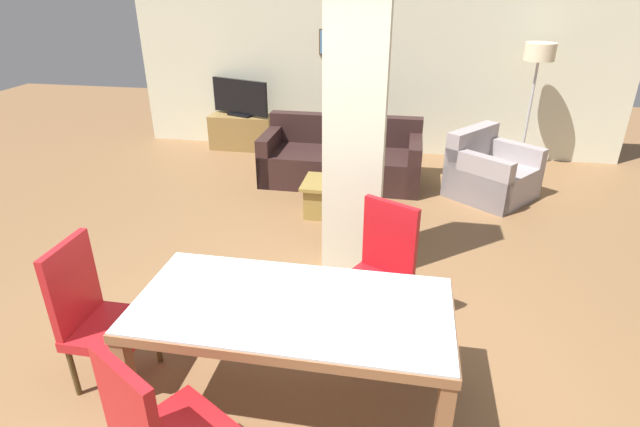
{
  "coord_description": "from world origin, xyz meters",
  "views": [
    {
      "loc": [
        0.58,
        -2.3,
        2.46
      ],
      "look_at": [
        0.0,
        0.9,
        0.91
      ],
      "focal_mm": 28.0,
      "sensor_mm": 36.0,
      "label": 1
    }
  ],
  "objects_px": {
    "tv_screen": "(240,98)",
    "dining_chair_head_left": "(95,312)",
    "floor_lamp": "(538,63)",
    "dining_chair_far_right": "(380,267)",
    "armchair": "(490,174)",
    "coffee_table": "(331,197)",
    "sofa": "(342,160)",
    "bottle": "(335,177)",
    "dining_table": "(293,324)",
    "tv_stand": "(242,132)"
  },
  "relations": [
    {
      "from": "tv_screen",
      "to": "bottle",
      "type": "bearing_deg",
      "value": 148.89
    },
    {
      "from": "dining_chair_far_right",
      "to": "armchair",
      "type": "height_order",
      "value": "dining_chair_far_right"
    },
    {
      "from": "tv_screen",
      "to": "dining_chair_head_left",
      "type": "bearing_deg",
      "value": 117.34
    },
    {
      "from": "coffee_table",
      "to": "bottle",
      "type": "bearing_deg",
      "value": -54.41
    },
    {
      "from": "armchair",
      "to": "coffee_table",
      "type": "xyz_separation_m",
      "value": [
        -1.83,
        -0.85,
        -0.08
      ]
    },
    {
      "from": "bottle",
      "to": "tv_stand",
      "type": "bearing_deg",
      "value": 129.28
    },
    {
      "from": "dining_table",
      "to": "coffee_table",
      "type": "distance_m",
      "value": 2.85
    },
    {
      "from": "coffee_table",
      "to": "floor_lamp",
      "type": "height_order",
      "value": "floor_lamp"
    },
    {
      "from": "sofa",
      "to": "coffee_table",
      "type": "height_order",
      "value": "sofa"
    },
    {
      "from": "dining_chair_far_right",
      "to": "dining_table",
      "type": "bearing_deg",
      "value": 90.0
    },
    {
      "from": "dining_chair_far_right",
      "to": "floor_lamp",
      "type": "xyz_separation_m",
      "value": [
        1.72,
        3.89,
        0.91
      ]
    },
    {
      "from": "sofa",
      "to": "coffee_table",
      "type": "bearing_deg",
      "value": 91.37
    },
    {
      "from": "floor_lamp",
      "to": "dining_table",
      "type": "bearing_deg",
      "value": -114.51
    },
    {
      "from": "dining_chair_far_right",
      "to": "coffee_table",
      "type": "distance_m",
      "value": 2.08
    },
    {
      "from": "tv_stand",
      "to": "floor_lamp",
      "type": "xyz_separation_m",
      "value": [
        4.14,
        -0.17,
        1.18
      ]
    },
    {
      "from": "sofa",
      "to": "bottle",
      "type": "bearing_deg",
      "value": 94.48
    },
    {
      "from": "dining_chair_head_left",
      "to": "coffee_table",
      "type": "relative_size",
      "value": 1.62
    },
    {
      "from": "coffee_table",
      "to": "tv_stand",
      "type": "distance_m",
      "value": 2.74
    },
    {
      "from": "dining_chair_head_left",
      "to": "tv_stand",
      "type": "height_order",
      "value": "dining_chair_head_left"
    },
    {
      "from": "tv_screen",
      "to": "floor_lamp",
      "type": "bearing_deg",
      "value": -162.76
    },
    {
      "from": "dining_table",
      "to": "dining_chair_head_left",
      "type": "relative_size",
      "value": 1.83
    },
    {
      "from": "bottle",
      "to": "floor_lamp",
      "type": "distance_m",
      "value": 3.24
    },
    {
      "from": "tv_screen",
      "to": "sofa",
      "type": "bearing_deg",
      "value": 167.24
    },
    {
      "from": "dining_table",
      "to": "floor_lamp",
      "type": "relative_size",
      "value": 1.09
    },
    {
      "from": "coffee_table",
      "to": "floor_lamp",
      "type": "bearing_deg",
      "value": 39.15
    },
    {
      "from": "dining_chair_far_right",
      "to": "tv_screen",
      "type": "xyz_separation_m",
      "value": [
        -2.42,
        4.06,
        0.26
      ]
    },
    {
      "from": "dining_chair_head_left",
      "to": "dining_chair_far_right",
      "type": "xyz_separation_m",
      "value": [
        1.75,
        0.87,
        0.0
      ]
    },
    {
      "from": "sofa",
      "to": "coffee_table",
      "type": "relative_size",
      "value": 3.26
    },
    {
      "from": "sofa",
      "to": "armchair",
      "type": "xyz_separation_m",
      "value": [
        1.85,
        -0.18,
        0.0
      ]
    },
    {
      "from": "dining_chair_far_right",
      "to": "tv_stand",
      "type": "xyz_separation_m",
      "value": [
        -2.42,
        4.06,
        -0.26
      ]
    },
    {
      "from": "tv_stand",
      "to": "armchair",
      "type": "bearing_deg",
      "value": -19.53
    },
    {
      "from": "dining_table",
      "to": "armchair",
      "type": "distance_m",
      "value": 4.01
    },
    {
      "from": "coffee_table",
      "to": "sofa",
      "type": "bearing_deg",
      "value": 91.37
    },
    {
      "from": "dining_chair_head_left",
      "to": "coffee_table",
      "type": "height_order",
      "value": "dining_chair_head_left"
    },
    {
      "from": "dining_chair_head_left",
      "to": "tv_screen",
      "type": "distance_m",
      "value": 4.98
    },
    {
      "from": "dining_table",
      "to": "bottle",
      "type": "height_order",
      "value": "dining_table"
    },
    {
      "from": "dining_table",
      "to": "dining_chair_head_left",
      "type": "bearing_deg",
      "value": 180.0
    },
    {
      "from": "dining_chair_head_left",
      "to": "floor_lamp",
      "type": "bearing_deg",
      "value": 143.94
    },
    {
      "from": "dining_chair_far_right",
      "to": "tv_screen",
      "type": "distance_m",
      "value": 4.74
    },
    {
      "from": "dining_chair_head_left",
      "to": "armchair",
      "type": "distance_m",
      "value": 4.68
    },
    {
      "from": "dining_chair_head_left",
      "to": "tv_stand",
      "type": "xyz_separation_m",
      "value": [
        -0.67,
        4.93,
        -0.26
      ]
    },
    {
      "from": "dining_table",
      "to": "coffee_table",
      "type": "bearing_deg",
      "value": 94.53
    },
    {
      "from": "dining_table",
      "to": "armchair",
      "type": "xyz_separation_m",
      "value": [
        1.6,
        3.66,
        -0.33
      ]
    },
    {
      "from": "sofa",
      "to": "bottle",
      "type": "height_order",
      "value": "sofa"
    },
    {
      "from": "tv_stand",
      "to": "tv_screen",
      "type": "bearing_deg",
      "value": 0.0
    },
    {
      "from": "bottle",
      "to": "tv_screen",
      "type": "distance_m",
      "value": 2.87
    },
    {
      "from": "dining_table",
      "to": "sofa",
      "type": "relative_size",
      "value": 0.91
    },
    {
      "from": "dining_chair_head_left",
      "to": "floor_lamp",
      "type": "distance_m",
      "value": 5.96
    },
    {
      "from": "dining_chair_far_right",
      "to": "tv_stand",
      "type": "height_order",
      "value": "dining_chair_far_right"
    },
    {
      "from": "dining_table",
      "to": "dining_chair_far_right",
      "type": "bearing_deg",
      "value": 62.32
    }
  ]
}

